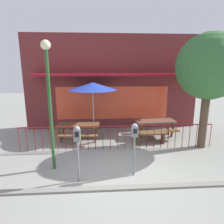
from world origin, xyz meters
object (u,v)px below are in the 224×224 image
at_px(patio_umbrella, 93,86).
at_px(picnic_table_left, 78,128).
at_px(parking_meter_far, 77,139).
at_px(picnic_table_right, 155,124).
at_px(parking_meter_near, 135,136).
at_px(street_tree, 209,67).
at_px(patio_bench, 150,135).
at_px(street_lamp, 49,89).

bearing_deg(patio_umbrella, picnic_table_left, -133.80).
relative_size(patio_umbrella, parking_meter_far, 1.53).
bearing_deg(picnic_table_left, picnic_table_right, 5.40).
height_order(parking_meter_near, street_tree, street_tree).
xyz_separation_m(parking_meter_near, parking_meter_far, (-1.60, -0.20, 0.02)).
xyz_separation_m(patio_umbrella, street_tree, (4.38, -1.67, 0.84)).
distance_m(patio_bench, street_lamp, 4.60).
bearing_deg(patio_umbrella, patio_bench, -26.22).
relative_size(patio_umbrella, street_lamp, 0.64).
bearing_deg(parking_meter_far, picnic_table_left, 95.71).
height_order(patio_umbrella, patio_bench, patio_umbrella).
xyz_separation_m(patio_umbrella, parking_meter_near, (1.27, -3.62, -1.08)).
xyz_separation_m(parking_meter_near, street_lamp, (-2.45, 0.56, 1.31)).
xyz_separation_m(picnic_table_left, patio_umbrella, (0.65, 0.68, 1.71)).
distance_m(street_tree, street_lamp, 5.77).
bearing_deg(parking_meter_far, picnic_table_right, 47.56).
xyz_separation_m(picnic_table_left, parking_meter_near, (1.92, -2.94, 0.63)).
bearing_deg(parking_meter_near, parking_meter_far, -172.74).
xyz_separation_m(street_tree, street_lamp, (-5.56, -1.39, -0.61)).
xyz_separation_m(picnic_table_left, parking_meter_far, (0.31, -3.14, 0.65)).
xyz_separation_m(picnic_table_right, patio_bench, (-0.45, -0.83, -0.26)).
relative_size(parking_meter_far, street_tree, 0.37).
height_order(picnic_table_left, parking_meter_far, parking_meter_far).
bearing_deg(parking_meter_far, parking_meter_near, 7.26).
distance_m(picnic_table_left, picnic_table_right, 3.51).
xyz_separation_m(patio_umbrella, parking_meter_far, (-0.33, -3.82, -1.06)).
height_order(street_tree, street_lamp, street_tree).
bearing_deg(picnic_table_right, parking_meter_near, -115.71).
height_order(patio_umbrella, street_lamp, street_lamp).
distance_m(picnic_table_left, patio_bench, 3.09).
bearing_deg(patio_umbrella, parking_meter_near, -70.68).
bearing_deg(picnic_table_right, parking_meter_far, -132.44).
distance_m(patio_bench, parking_meter_near, 2.83).
distance_m(parking_meter_near, street_tree, 4.14).
bearing_deg(street_tree, patio_umbrella, 159.11).
bearing_deg(street_tree, picnic_table_left, 168.82).
relative_size(patio_umbrella, street_tree, 0.56).
height_order(patio_bench, street_tree, street_tree).
height_order(parking_meter_near, street_lamp, street_lamp).
relative_size(picnic_table_left, picnic_table_right, 1.02).
xyz_separation_m(parking_meter_far, street_lamp, (-0.85, 0.76, 1.29)).
bearing_deg(street_lamp, patio_bench, 27.73).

